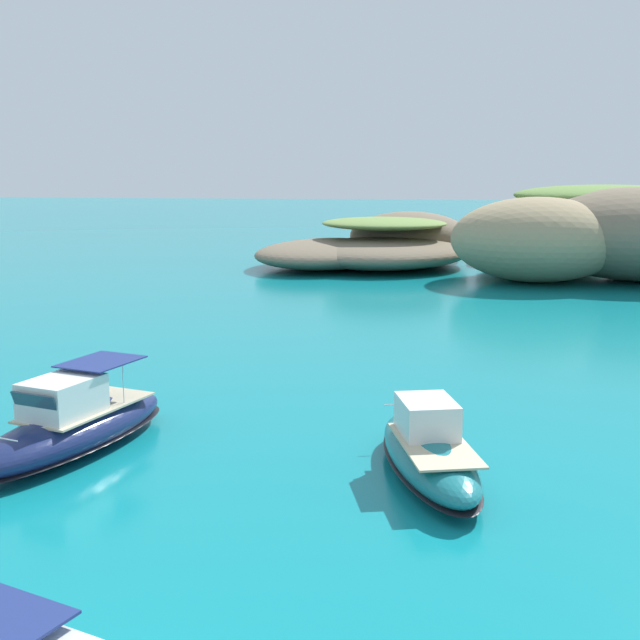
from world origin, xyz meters
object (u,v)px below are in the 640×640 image
motorboat_teal (429,451)px  islet_small (379,245)px  motorboat_navy (73,427)px  islet_large (607,235)px

motorboat_teal → islet_small: bearing=95.3°
motorboat_navy → islet_small: bearing=83.0°
islet_large → motorboat_navy: bearing=-119.0°
islet_large → motorboat_teal: 45.45m
islet_large → islet_small: size_ratio=1.08×
islet_large → motorboat_teal: (-13.19, -43.42, -2.55)m
islet_small → motorboat_teal: islet_small is taller
islet_large → motorboat_navy: (-23.82, -42.95, -2.45)m
motorboat_teal → motorboat_navy: bearing=177.5°
islet_small → motorboat_navy: islet_small is taller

